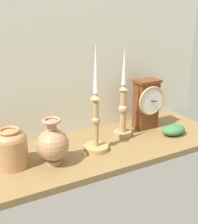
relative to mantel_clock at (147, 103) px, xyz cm
name	(u,v)px	position (x,y,z in cm)	size (l,w,h in cm)	color
ground_plane	(104,148)	(-24.94, -6.67, -12.41)	(100.00, 36.00, 2.40)	olive
back_wall	(81,54)	(-24.94, 11.83, 21.29)	(120.00, 2.00, 65.00)	silver
mantel_clock	(147,103)	(0.00, 0.00, 0.00)	(12.67, 9.26, 21.46)	brown
candlestick_tall_left	(123,109)	(-13.47, -2.20, 0.38)	(7.64, 7.64, 36.24)	tan
candlestick_tall_center	(96,121)	(-29.35, -8.74, 0.34)	(9.24, 9.24, 40.10)	tan
brass_vase_bulbous	(53,144)	(-46.86, -10.79, -3.86)	(11.00, 11.00, 16.32)	#AB7B58
brass_vase_jar	(11,147)	(-59.57, -5.44, -4.33)	(10.95, 10.95, 13.33)	#AE7A4B
ivy_sprig	(174,130)	(5.62, -11.75, -9.11)	(10.48, 7.34, 4.22)	#366C3E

